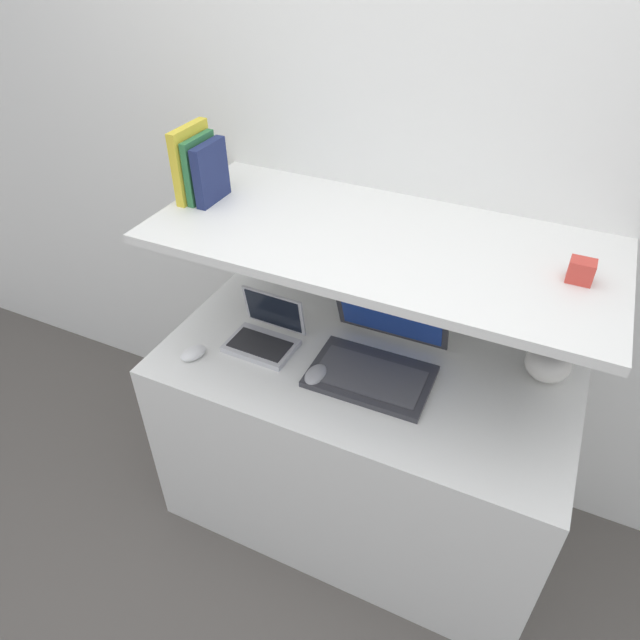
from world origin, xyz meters
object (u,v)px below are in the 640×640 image
(second_mouse, at_px, (193,353))
(computer_mouse, at_px, (316,375))
(router_box, at_px, (359,300))
(shelf_gadget, at_px, (581,271))
(laptop_large, at_px, (377,356))
(laptop_small, at_px, (265,334))
(book_navy, at_px, (211,173))
(book_yellow, at_px, (192,162))
(book_green, at_px, (200,168))
(table_lamp, at_px, (558,331))

(second_mouse, bearing_deg, computer_mouse, 10.41)
(router_box, bearing_deg, shelf_gadget, -16.61)
(laptop_large, distance_m, computer_mouse, 0.21)
(laptop_small, distance_m, book_navy, 0.55)
(computer_mouse, xyz_separation_m, book_yellow, (-0.51, 0.19, 0.54))
(second_mouse, height_order, router_box, router_box)
(laptop_large, bearing_deg, second_mouse, -159.93)
(laptop_small, xyz_separation_m, router_box, (0.22, 0.29, 0.02))
(computer_mouse, relative_size, book_green, 0.51)
(book_yellow, height_order, shelf_gadget, book_yellow)
(computer_mouse, bearing_deg, book_green, 158.90)
(computer_mouse, distance_m, book_yellow, 0.77)
(table_lamp, height_order, book_navy, book_navy)
(laptop_small, height_order, book_yellow, book_yellow)
(computer_mouse, height_order, second_mouse, same)
(second_mouse, xyz_separation_m, shelf_gadget, (1.06, 0.26, 0.45))
(computer_mouse, distance_m, shelf_gadget, 0.81)
(table_lamp, height_order, second_mouse, table_lamp)
(book_yellow, relative_size, shelf_gadget, 3.66)
(second_mouse, distance_m, book_green, 0.59)
(shelf_gadget, bearing_deg, table_lamp, 89.82)
(book_yellow, relative_size, book_green, 1.14)
(laptop_large, height_order, book_yellow, book_yellow)
(table_lamp, bearing_deg, shelf_gadget, -90.18)
(book_navy, bearing_deg, shelf_gadget, 0.00)
(book_navy, bearing_deg, table_lamp, 6.94)
(shelf_gadget, bearing_deg, book_navy, 180.00)
(laptop_large, bearing_deg, shelf_gadget, 6.33)
(laptop_small, height_order, book_navy, book_navy)
(book_yellow, distance_m, book_green, 0.03)
(laptop_small, xyz_separation_m, book_yellow, (-0.28, 0.10, 0.52))
(shelf_gadget, bearing_deg, laptop_large, -173.67)
(laptop_small, bearing_deg, shelf_gadget, 6.24)
(computer_mouse, bearing_deg, book_yellow, 160.04)
(computer_mouse, relative_size, second_mouse, 0.97)
(second_mouse, height_order, book_navy, book_navy)
(shelf_gadget, bearing_deg, router_box, 163.39)
(router_box, bearing_deg, book_navy, -155.65)
(table_lamp, xyz_separation_m, computer_mouse, (-0.65, -0.32, -0.16))
(computer_mouse, bearing_deg, second_mouse, -169.59)
(computer_mouse, xyz_separation_m, book_navy, (-0.44, 0.19, 0.52))
(second_mouse, xyz_separation_m, book_yellow, (-0.10, 0.26, 0.54))
(router_box, height_order, book_green, book_green)
(book_green, height_order, shelf_gadget, book_green)
(computer_mouse, distance_m, second_mouse, 0.42)
(book_green, bearing_deg, laptop_small, -20.99)
(table_lamp, xyz_separation_m, book_green, (-1.13, -0.13, 0.36))
(table_lamp, bearing_deg, laptop_small, -165.39)
(laptop_large, distance_m, second_mouse, 0.60)
(second_mouse, relative_size, shelf_gadget, 1.70)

